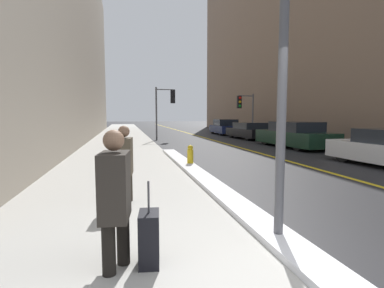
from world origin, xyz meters
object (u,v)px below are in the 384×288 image
pedestrian_with_shoulder_bag (115,194)px  fire_hydrant (190,156)px  parked_car_black (250,131)px  traffic_light_near (167,102)px  parked_car_navy (225,127)px  traffic_light_far (244,106)px  parked_car_dark_green (294,135)px  pedestrian_nearside (124,161)px  rolling_suitcase (149,239)px

pedestrian_with_shoulder_bag → fire_hydrant: pedestrian_with_shoulder_bag is taller
parked_car_black → fire_hydrant: size_ratio=6.22×
traffic_light_near → parked_car_black: (5.86, -0.23, -1.97)m
traffic_light_near → parked_car_black: size_ratio=0.81×
pedestrian_with_shoulder_bag → parked_car_navy: bearing=164.9°
traffic_light_far → parked_car_dark_green: size_ratio=0.64×
pedestrian_nearside → fire_hydrant: (2.09, 3.74, -0.47)m
pedestrian_with_shoulder_bag → parked_car_dark_green: bearing=147.8°
traffic_light_far → rolling_suitcase: 19.24m
traffic_light_far → pedestrian_with_shoulder_bag: bearing=59.5°
rolling_suitcase → fire_hydrant: size_ratio=1.36×
pedestrian_nearside → pedestrian_with_shoulder_bag: bearing=4.6°
traffic_light_far → pedestrian_nearside: (-8.53, -14.77, -1.49)m
parked_car_dark_green → fire_hydrant: parked_car_dark_green is taller
traffic_light_far → parked_car_black: size_ratio=0.74×
traffic_light_near → pedestrian_nearside: (-2.81, -14.22, -1.71)m
traffic_light_far → pedestrian_with_shoulder_bag: size_ratio=2.12×
pedestrian_with_shoulder_bag → fire_hydrant: 6.62m
pedestrian_with_shoulder_bag → parked_car_navy: size_ratio=0.35×
pedestrian_nearside → parked_car_black: (8.66, 14.00, -0.25)m
traffic_light_near → parked_car_navy: (5.78, 4.87, -1.91)m
parked_car_dark_green → pedestrian_nearside: bearing=130.9°
pedestrian_nearside → parked_car_navy: (8.59, 19.09, -0.19)m
pedestrian_nearside → parked_car_dark_green: bearing=140.6°
parked_car_navy → pedestrian_nearside: bearing=157.9°
parked_car_dark_green → parked_car_black: bearing=-3.3°
rolling_suitcase → fire_hydrant: rolling_suitcase is taller
parked_car_navy → rolling_suitcase: (-8.34, -21.57, -0.32)m
parked_car_black → fire_hydrant: parked_car_black is taller
parked_car_dark_green → fire_hydrant: 7.92m
pedestrian_with_shoulder_bag → parked_car_dark_green: pedestrian_with_shoulder_bag is taller
pedestrian_nearside → rolling_suitcase: pedestrian_nearside is taller
traffic_light_near → pedestrian_with_shoulder_bag: size_ratio=2.32×
fire_hydrant → parked_car_dark_green: bearing=34.5°
traffic_light_near → pedestrian_with_shoulder_bag: 17.05m
pedestrian_with_shoulder_bag → pedestrian_nearside: (0.10, 2.49, -0.02)m
traffic_light_far → pedestrian_nearside: 17.13m
traffic_light_far → parked_car_dark_green: 6.76m
traffic_light_near → parked_car_dark_green: traffic_light_near is taller
traffic_light_near → rolling_suitcase: bearing=-95.0°
parked_car_navy → fire_hydrant: bearing=159.2°
pedestrian_with_shoulder_bag → parked_car_black: (8.77, 16.48, -0.27)m
parked_car_black → pedestrian_nearside: bearing=144.8°
pedestrian_with_shoulder_bag → rolling_suitcase: pedestrian_with_shoulder_bag is taller
parked_car_dark_green → parked_car_navy: parked_car_dark_green is taller
parked_car_dark_green → rolling_suitcase: bearing=139.2°
parked_car_navy → fire_hydrant: size_ratio=6.11×
parked_car_black → parked_car_navy: size_ratio=1.02×
pedestrian_with_shoulder_bag → parked_car_navy: (8.69, 21.58, -0.21)m
parked_car_dark_green → rolling_suitcase: size_ratio=5.24×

